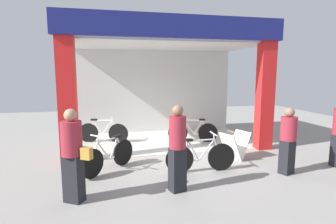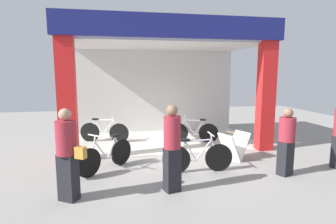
% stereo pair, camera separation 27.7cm
% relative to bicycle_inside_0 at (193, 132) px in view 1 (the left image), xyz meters
% --- Properties ---
extents(ground_plane, '(20.50, 20.50, 0.00)m').
position_rel_bicycle_inside_0_xyz_m(ground_plane, '(-0.98, -1.24, -0.37)').
color(ground_plane, gray).
rests_on(ground_plane, ground).
extents(shop_facade, '(6.45, 3.59, 3.95)m').
position_rel_bicycle_inside_0_xyz_m(shop_facade, '(-0.98, 0.53, 1.77)').
color(shop_facade, beige).
rests_on(shop_facade, ground).
extents(bicycle_inside_0, '(1.66, 0.55, 0.94)m').
position_rel_bicycle_inside_0_xyz_m(bicycle_inside_0, '(0.00, 0.00, 0.00)').
color(bicycle_inside_0, black).
rests_on(bicycle_inside_0, ground).
extents(bicycle_inside_1, '(1.65, 0.61, 0.94)m').
position_rel_bicycle_inside_0_xyz_m(bicycle_inside_1, '(-3.02, 0.60, 0.00)').
color(bicycle_inside_1, black).
rests_on(bicycle_inside_1, ground).
extents(bicycle_parked_0, '(1.73, 0.47, 0.95)m').
position_rel_bicycle_inside_0_xyz_m(bicycle_parked_0, '(-0.70, -2.74, 0.00)').
color(bicycle_parked_0, black).
rests_on(bicycle_parked_0, ground).
extents(bicycle_parked_1, '(1.26, 1.25, 0.95)m').
position_rel_bicycle_inside_0_xyz_m(bicycle_parked_1, '(-2.86, -2.20, 0.01)').
color(bicycle_parked_1, black).
rests_on(bicycle_parked_1, ground).
extents(sandwich_board_sign, '(0.89, 0.78, 0.78)m').
position_rel_bicycle_inside_0_xyz_m(sandwich_board_sign, '(0.56, -2.02, 0.01)').
color(sandwich_board_sign, silver).
rests_on(sandwich_board_sign, ground).
extents(pedestrian_0, '(0.63, 0.52, 1.75)m').
position_rel_bicycle_inside_0_xyz_m(pedestrian_0, '(-3.49, -3.67, 0.55)').
color(pedestrian_0, black).
rests_on(pedestrian_0, ground).
extents(pedestrian_1, '(0.43, 0.43, 1.77)m').
position_rel_bicycle_inside_0_xyz_m(pedestrian_1, '(-1.51, -3.64, 0.54)').
color(pedestrian_1, black).
rests_on(pedestrian_1, ground).
extents(pedestrian_2, '(0.49, 0.49, 1.59)m').
position_rel_bicycle_inside_0_xyz_m(pedestrian_2, '(1.28, -3.28, 0.45)').
color(pedestrian_2, black).
rests_on(pedestrian_2, ground).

